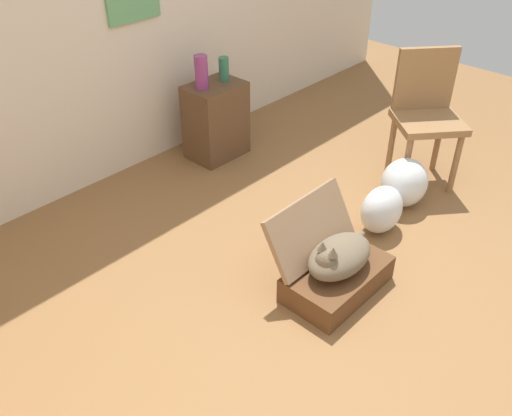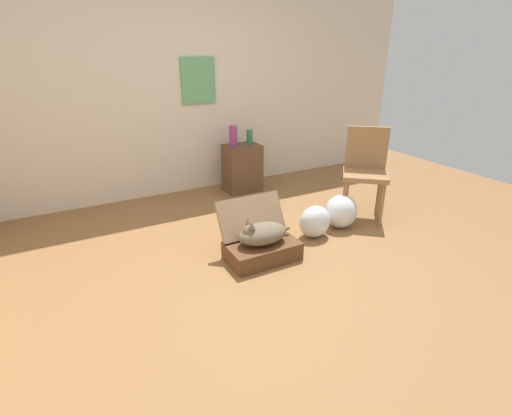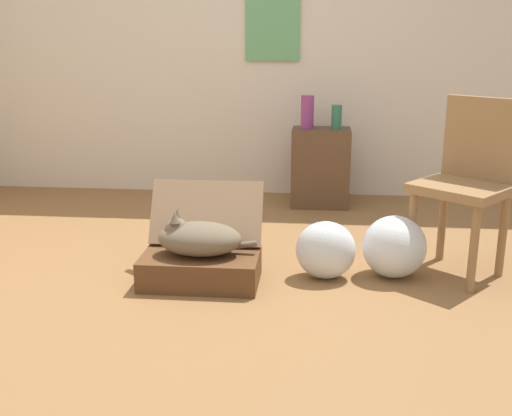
# 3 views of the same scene
# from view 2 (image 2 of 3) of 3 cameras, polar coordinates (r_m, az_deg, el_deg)

# --- Properties ---
(ground_plane) EXTENTS (7.68, 7.68, 0.00)m
(ground_plane) POSITION_cam_2_polar(r_m,az_deg,el_deg) (3.27, 3.97, -8.76)
(ground_plane) COLOR olive
(ground_plane) RESTS_ON ground
(wall_back) EXTENTS (6.40, 0.15, 2.60)m
(wall_back) POSITION_cam_2_polar(r_m,az_deg,el_deg) (4.86, -10.55, 17.61)
(wall_back) COLOR beige
(wall_back) RESTS_ON ground
(suitcase_base) EXTENTS (0.62, 0.37, 0.16)m
(suitcase_base) POSITION_cam_2_polar(r_m,az_deg,el_deg) (3.34, 0.94, -6.41)
(suitcase_base) COLOR brown
(suitcase_base) RESTS_ON ground
(suitcase_lid) EXTENTS (0.62, 0.21, 0.34)m
(suitcase_lid) POSITION_cam_2_polar(r_m,az_deg,el_deg) (3.39, -0.73, -1.25)
(suitcase_lid) COLOR #9B7756
(suitcase_lid) RESTS_ON suitcase_base
(cat) EXTENTS (0.52, 0.28, 0.24)m
(cat) POSITION_cam_2_polar(r_m,az_deg,el_deg) (3.26, 0.80, -3.80)
(cat) COLOR brown
(cat) RESTS_ON suitcase_base
(plastic_bag_white) EXTENTS (0.32, 0.24, 0.32)m
(plastic_bag_white) POSITION_cam_2_polar(r_m,az_deg,el_deg) (3.74, 8.77, -2.03)
(plastic_bag_white) COLOR silver
(plastic_bag_white) RESTS_ON ground
(plastic_bag_clear) EXTENTS (0.34, 0.31, 0.34)m
(plastic_bag_clear) POSITION_cam_2_polar(r_m,az_deg,el_deg) (3.99, 12.57, -0.49)
(plastic_bag_clear) COLOR silver
(plastic_bag_clear) RESTS_ON ground
(side_table) EXTENTS (0.44, 0.32, 0.59)m
(side_table) POSITION_cam_2_polar(r_m,az_deg,el_deg) (4.88, -2.06, 5.97)
(side_table) COLOR brown
(side_table) RESTS_ON ground
(vase_tall) EXTENTS (0.10, 0.10, 0.25)m
(vase_tall) POSITION_cam_2_polar(r_m,az_deg,el_deg) (4.74, -3.42, 10.70)
(vase_tall) COLOR #8C387A
(vase_tall) RESTS_ON side_table
(vase_short) EXTENTS (0.08, 0.08, 0.18)m
(vase_short) POSITION_cam_2_polar(r_m,az_deg,el_deg) (4.84, -0.98, 10.56)
(vase_short) COLOR #2D7051
(vase_short) RESTS_ON side_table
(chair) EXTENTS (0.61, 0.60, 0.96)m
(chair) POSITION_cam_2_polar(r_m,az_deg,el_deg) (4.19, 15.99, 5.62)
(chair) COLOR olive
(chair) RESTS_ON ground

